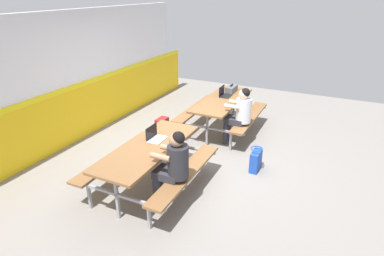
{
  "coord_description": "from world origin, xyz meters",
  "views": [
    {
      "loc": [
        -4.97,
        -2.47,
        2.97
      ],
      "look_at": [
        0.0,
        -0.06,
        0.55
      ],
      "focal_mm": 30.05,
      "sensor_mm": 36.0,
      "label": 1
    }
  ],
  "objects_px": {
    "picnic_table_left": "(149,156)",
    "tote_bag_bright": "(256,160)",
    "laptop_dark": "(224,94)",
    "laptop_silver": "(155,137)",
    "toolbox_grey": "(231,89)",
    "student_further": "(240,112)",
    "backpack_dark": "(162,128)",
    "picnic_table_right": "(222,106)",
    "student_nearer": "(173,163)"
  },
  "relations": [
    {
      "from": "student_nearer",
      "to": "tote_bag_bright",
      "type": "height_order",
      "value": "student_nearer"
    },
    {
      "from": "student_nearer",
      "to": "backpack_dark",
      "type": "distance_m",
      "value": 2.43
    },
    {
      "from": "student_further",
      "to": "tote_bag_bright",
      "type": "distance_m",
      "value": 1.17
    },
    {
      "from": "student_nearer",
      "to": "picnic_table_right",
      "type": "bearing_deg",
      "value": 7.1
    },
    {
      "from": "student_nearer",
      "to": "laptop_silver",
      "type": "height_order",
      "value": "student_nearer"
    },
    {
      "from": "student_nearer",
      "to": "tote_bag_bright",
      "type": "xyz_separation_m",
      "value": [
        1.51,
        -0.81,
        -0.51
      ]
    },
    {
      "from": "backpack_dark",
      "to": "student_nearer",
      "type": "bearing_deg",
      "value": -144.91
    },
    {
      "from": "picnic_table_left",
      "to": "student_nearer",
      "type": "bearing_deg",
      "value": -112.9
    },
    {
      "from": "picnic_table_right",
      "to": "laptop_dark",
      "type": "distance_m",
      "value": 0.31
    },
    {
      "from": "student_further",
      "to": "backpack_dark",
      "type": "height_order",
      "value": "student_further"
    },
    {
      "from": "picnic_table_left",
      "to": "tote_bag_bright",
      "type": "relative_size",
      "value": 4.75
    },
    {
      "from": "laptop_silver",
      "to": "toolbox_grey",
      "type": "distance_m",
      "value": 2.97
    },
    {
      "from": "student_nearer",
      "to": "laptop_dark",
      "type": "distance_m",
      "value": 3.11
    },
    {
      "from": "picnic_table_right",
      "to": "picnic_table_left",
      "type": "bearing_deg",
      "value": 175.6
    },
    {
      "from": "laptop_dark",
      "to": "backpack_dark",
      "type": "bearing_deg",
      "value": 139.5
    },
    {
      "from": "student_further",
      "to": "toolbox_grey",
      "type": "xyz_separation_m",
      "value": [
        1.09,
        0.56,
        0.1
      ]
    },
    {
      "from": "picnic_table_right",
      "to": "laptop_dark",
      "type": "bearing_deg",
      "value": 9.92
    },
    {
      "from": "picnic_table_right",
      "to": "student_nearer",
      "type": "bearing_deg",
      "value": -172.9
    },
    {
      "from": "laptop_silver",
      "to": "student_nearer",
      "type": "bearing_deg",
      "value": -129.48
    },
    {
      "from": "student_nearer",
      "to": "backpack_dark",
      "type": "xyz_separation_m",
      "value": [
        1.95,
        1.37,
        -0.49
      ]
    },
    {
      "from": "picnic_table_right",
      "to": "student_further",
      "type": "relative_size",
      "value": 1.69
    },
    {
      "from": "toolbox_grey",
      "to": "tote_bag_bright",
      "type": "xyz_separation_m",
      "value": [
        -1.95,
        -1.17,
        -0.62
      ]
    },
    {
      "from": "picnic_table_left",
      "to": "laptop_dark",
      "type": "xyz_separation_m",
      "value": [
        2.85,
        -0.16,
        0.21
      ]
    },
    {
      "from": "laptop_silver",
      "to": "laptop_dark",
      "type": "bearing_deg",
      "value": -4.46
    },
    {
      "from": "picnic_table_right",
      "to": "toolbox_grey",
      "type": "bearing_deg",
      "value": 0.4
    },
    {
      "from": "laptop_dark",
      "to": "tote_bag_bright",
      "type": "xyz_separation_m",
      "value": [
        -1.58,
        -1.21,
        -0.59
      ]
    },
    {
      "from": "laptop_dark",
      "to": "laptop_silver",
      "type": "bearing_deg",
      "value": 175.54
    },
    {
      "from": "laptop_dark",
      "to": "tote_bag_bright",
      "type": "distance_m",
      "value": 2.07
    },
    {
      "from": "laptop_silver",
      "to": "backpack_dark",
      "type": "relative_size",
      "value": 0.73
    },
    {
      "from": "laptop_silver",
      "to": "backpack_dark",
      "type": "height_order",
      "value": "laptop_silver"
    },
    {
      "from": "student_nearer",
      "to": "toolbox_grey",
      "type": "bearing_deg",
      "value": 5.97
    },
    {
      "from": "student_nearer",
      "to": "laptop_dark",
      "type": "xyz_separation_m",
      "value": [
        3.08,
        0.4,
        0.08
      ]
    },
    {
      "from": "picnic_table_left",
      "to": "student_further",
      "type": "relative_size",
      "value": 1.69
    },
    {
      "from": "laptop_silver",
      "to": "backpack_dark",
      "type": "xyz_separation_m",
      "value": [
        1.45,
        0.77,
        -0.57
      ]
    },
    {
      "from": "tote_bag_bright",
      "to": "student_nearer",
      "type": "bearing_deg",
      "value": 151.72
    },
    {
      "from": "picnic_table_left",
      "to": "laptop_dark",
      "type": "distance_m",
      "value": 2.86
    },
    {
      "from": "student_further",
      "to": "laptop_dark",
      "type": "distance_m",
      "value": 0.94
    },
    {
      "from": "student_further",
      "to": "picnic_table_left",
      "type": "bearing_deg",
      "value": 160.24
    },
    {
      "from": "tote_bag_bright",
      "to": "picnic_table_left",
      "type": "bearing_deg",
      "value": 132.85
    },
    {
      "from": "picnic_table_left",
      "to": "toolbox_grey",
      "type": "xyz_separation_m",
      "value": [
        3.21,
        -0.2,
        0.23
      ]
    },
    {
      "from": "picnic_table_left",
      "to": "student_further",
      "type": "height_order",
      "value": "student_further"
    },
    {
      "from": "picnic_table_right",
      "to": "laptop_silver",
      "type": "xyz_separation_m",
      "value": [
        -2.37,
        0.24,
        0.21
      ]
    },
    {
      "from": "student_further",
      "to": "picnic_table_right",
      "type": "bearing_deg",
      "value": 48.13
    },
    {
      "from": "laptop_silver",
      "to": "picnic_table_left",
      "type": "bearing_deg",
      "value": -171.3
    },
    {
      "from": "laptop_dark",
      "to": "toolbox_grey",
      "type": "xyz_separation_m",
      "value": [
        0.37,
        -0.03,
        0.02
      ]
    },
    {
      "from": "backpack_dark",
      "to": "laptop_silver",
      "type": "bearing_deg",
      "value": -152.11
    },
    {
      "from": "toolbox_grey",
      "to": "backpack_dark",
      "type": "xyz_separation_m",
      "value": [
        -1.5,
        1.01,
        -0.6
      ]
    },
    {
      "from": "laptop_silver",
      "to": "toolbox_grey",
      "type": "height_order",
      "value": "laptop_silver"
    },
    {
      "from": "picnic_table_left",
      "to": "laptop_dark",
      "type": "height_order",
      "value": "laptop_dark"
    },
    {
      "from": "student_nearer",
      "to": "student_further",
      "type": "xyz_separation_m",
      "value": [
        2.36,
        -0.2,
        0.0
      ]
    }
  ]
}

